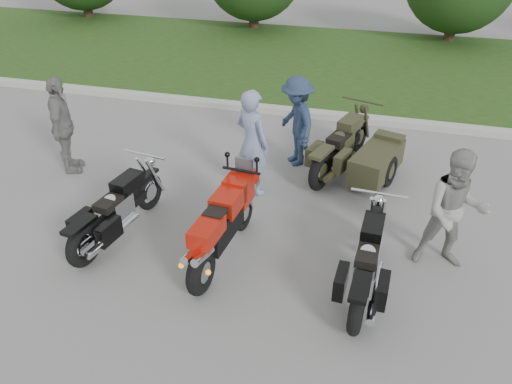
% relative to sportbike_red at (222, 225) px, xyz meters
% --- Properties ---
extents(ground, '(80.00, 80.00, 0.00)m').
position_rel_sportbike_red_xyz_m(ground, '(-0.12, -0.38, -0.62)').
color(ground, gray).
rests_on(ground, ground).
extents(curb, '(60.00, 0.30, 0.15)m').
position_rel_sportbike_red_xyz_m(curb, '(-0.12, 5.62, -0.54)').
color(curb, '#BAB7AF').
rests_on(curb, ground).
extents(grass_strip, '(60.00, 8.00, 0.14)m').
position_rel_sportbike_red_xyz_m(grass_strip, '(-0.12, 9.77, -0.55)').
color(grass_strip, '#3D6322').
rests_on(grass_strip, ground).
extents(sportbike_red, '(0.49, 2.22, 1.05)m').
position_rel_sportbike_red_xyz_m(sportbike_red, '(0.00, 0.00, 0.00)').
color(sportbike_red, black).
rests_on(sportbike_red, ground).
extents(cruiser_left, '(0.54, 2.28, 0.88)m').
position_rel_sportbike_red_xyz_m(cruiser_left, '(-1.77, 0.09, -0.17)').
color(cruiser_left, black).
rests_on(cruiser_left, ground).
extents(cruiser_right, '(0.41, 2.30, 0.88)m').
position_rel_sportbike_red_xyz_m(cruiser_right, '(2.07, -0.16, -0.17)').
color(cruiser_right, black).
rests_on(cruiser_right, ground).
extents(cruiser_sidecar, '(1.64, 2.41, 0.95)m').
position_rel_sportbike_red_xyz_m(cruiser_sidecar, '(1.72, 2.97, -0.17)').
color(cruiser_sidecar, black).
rests_on(cruiser_sidecar, ground).
extents(person_stripe, '(0.83, 0.74, 1.92)m').
position_rel_sportbike_red_xyz_m(person_stripe, '(-0.10, 1.99, 0.34)').
color(person_stripe, '#8792B8').
rests_on(person_stripe, ground).
extents(person_grey, '(0.95, 0.78, 1.83)m').
position_rel_sportbike_red_xyz_m(person_grey, '(3.14, 0.74, 0.30)').
color(person_grey, '#9B9B96').
rests_on(person_grey, ground).
extents(person_denim, '(1.18, 1.31, 1.77)m').
position_rel_sportbike_red_xyz_m(person_denim, '(0.43, 3.24, 0.27)').
color(person_denim, navy).
rests_on(person_denim, ground).
extents(person_back, '(0.85, 1.18, 1.87)m').
position_rel_sportbike_red_xyz_m(person_back, '(-3.70, 1.80, 0.31)').
color(person_back, gray).
rests_on(person_back, ground).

